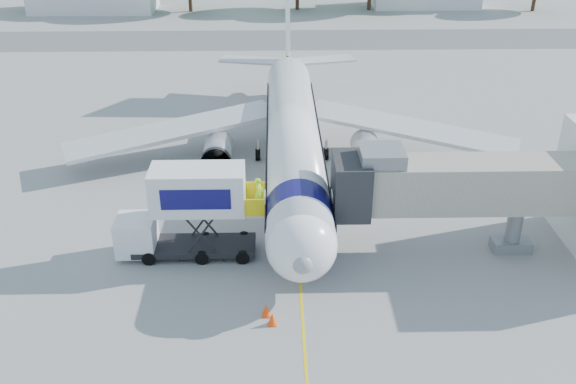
{
  "coord_description": "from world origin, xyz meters",
  "views": [
    {
      "loc": [
        -1.31,
        -38.58,
        20.64
      ],
      "look_at": [
        -0.56,
        -5.43,
        3.2
      ],
      "focal_mm": 40.0,
      "sensor_mm": 36.0,
      "label": 1
    }
  ],
  "objects_px": {
    "catering_hiloader": "(188,213)",
    "ground_tug": "(379,337)",
    "aircraft": "(293,133)",
    "jet_bridge": "(442,185)"
  },
  "relations": [
    {
      "from": "aircraft",
      "to": "ground_tug",
      "type": "distance_m",
      "value": 19.85
    },
    {
      "from": "aircraft",
      "to": "catering_hiloader",
      "type": "relative_size",
      "value": 4.44
    },
    {
      "from": "catering_hiloader",
      "to": "ground_tug",
      "type": "height_order",
      "value": "catering_hiloader"
    },
    {
      "from": "aircraft",
      "to": "catering_hiloader",
      "type": "xyz_separation_m",
      "value": [
        -6.26,
        -11.12,
        -0.19
      ]
    },
    {
      "from": "aircraft",
      "to": "jet_bridge",
      "type": "xyz_separation_m",
      "value": [
        7.99,
        -11.12,
        1.39
      ]
    },
    {
      "from": "aircraft",
      "to": "catering_hiloader",
      "type": "height_order",
      "value": "aircraft"
    },
    {
      "from": "aircraft",
      "to": "ground_tug",
      "type": "bearing_deg",
      "value": -79.83
    },
    {
      "from": "catering_hiloader",
      "to": "ground_tug",
      "type": "distance_m",
      "value": 12.96
    },
    {
      "from": "catering_hiloader",
      "to": "jet_bridge",
      "type": "bearing_deg",
      "value": 0.01
    },
    {
      "from": "jet_bridge",
      "to": "ground_tug",
      "type": "height_order",
      "value": "jet_bridge"
    }
  ]
}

